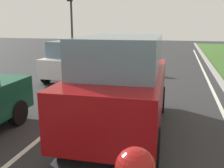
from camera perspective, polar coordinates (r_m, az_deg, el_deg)
ground_plane at (r=11.08m, az=2.56°, el=-0.01°), size 60.00×60.00×0.00m
lane_line_center at (r=11.24m, az=-0.93°, el=0.21°), size 0.12×32.00×0.01m
lane_line_right_edge at (r=10.93m, az=21.34°, el=-1.10°), size 0.12×32.00×0.01m
car_suv_ahead at (r=6.03m, az=2.14°, el=0.01°), size 2.09×4.56×2.28m
car_hatchback_far at (r=12.13m, az=-8.65°, el=5.26°), size 1.85×3.76×1.78m
traffic_light_overhead_left at (r=17.98m, az=-9.19°, el=15.99°), size 0.32×0.50×5.03m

